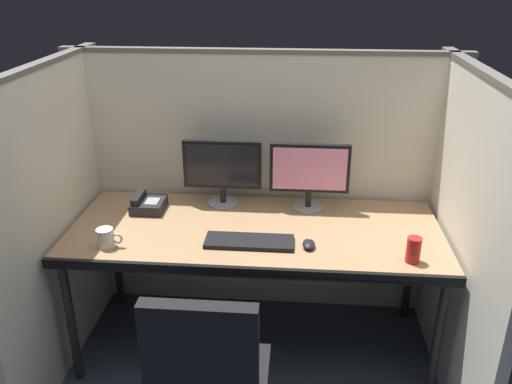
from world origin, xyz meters
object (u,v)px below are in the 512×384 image
object	(u,v)px
monitor_right	(309,172)
coffee_mug	(106,238)
monitor_left	(222,168)
desk_phone	(148,204)
keyboard_main	(249,242)
computer_mouse	(309,244)
soda_can	(413,250)
desk	(255,238)

from	to	relation	value
monitor_right	coffee_mug	distance (m)	1.10
monitor_left	desk_phone	world-z (taller)	monitor_left
monitor_left	keyboard_main	size ratio (longest dim) A/B	1.00
monitor_left	computer_mouse	bearing A→B (deg)	-43.69
monitor_left	soda_can	size ratio (longest dim) A/B	3.52
keyboard_main	desk_phone	xyz separation A→B (m)	(-0.59, 0.33, 0.02)
desk	soda_can	size ratio (longest dim) A/B	15.57
soda_can	desk	bearing A→B (deg)	160.77
monitor_left	desk_phone	xyz separation A→B (m)	(-0.40, -0.11, -0.18)
monitor_right	coffee_mug	size ratio (longest dim) A/B	3.41
keyboard_main	soda_can	size ratio (longest dim) A/B	3.52
desk	monitor_left	size ratio (longest dim) A/B	4.42
coffee_mug	monitor_left	bearing A→B (deg)	47.42
monitor_right	coffee_mug	world-z (taller)	monitor_right
desk	soda_can	distance (m)	0.79
desk_phone	computer_mouse	bearing A→B (deg)	-21.58
monitor_left	desk_phone	size ratio (longest dim) A/B	2.26
computer_mouse	keyboard_main	bearing A→B (deg)	177.20
soda_can	coffee_mug	bearing A→B (deg)	179.35
desk	keyboard_main	size ratio (longest dim) A/B	4.42
desk	computer_mouse	distance (m)	0.33
desk	monitor_left	bearing A→B (deg)	125.39
soda_can	monitor_right	bearing A→B (deg)	131.54
coffee_mug	soda_can	size ratio (longest dim) A/B	1.03
monitor_right	soda_can	xyz separation A→B (m)	(0.47, -0.53, -0.15)
computer_mouse	desk_phone	world-z (taller)	desk_phone
computer_mouse	coffee_mug	size ratio (longest dim) A/B	0.76
desk_phone	desk	bearing A→B (deg)	-16.56
monitor_left	coffee_mug	world-z (taller)	monitor_left
coffee_mug	desk_phone	world-z (taller)	coffee_mug
desk	monitor_right	world-z (taller)	monitor_right
soda_can	monitor_left	bearing A→B (deg)	149.97
coffee_mug	soda_can	bearing A→B (deg)	-0.65
computer_mouse	desk_phone	xyz separation A→B (m)	(-0.88, 0.35, 0.02)
computer_mouse	monitor_right	bearing A→B (deg)	90.04
desk_phone	soda_can	size ratio (longest dim) A/B	1.56
desk	coffee_mug	size ratio (longest dim) A/B	15.08
desk	desk_phone	world-z (taller)	desk_phone
monitor_left	coffee_mug	bearing A→B (deg)	-132.58
monitor_right	keyboard_main	bearing A→B (deg)	-123.98
monitor_right	soda_can	size ratio (longest dim) A/B	3.52
monitor_left	monitor_right	world-z (taller)	same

